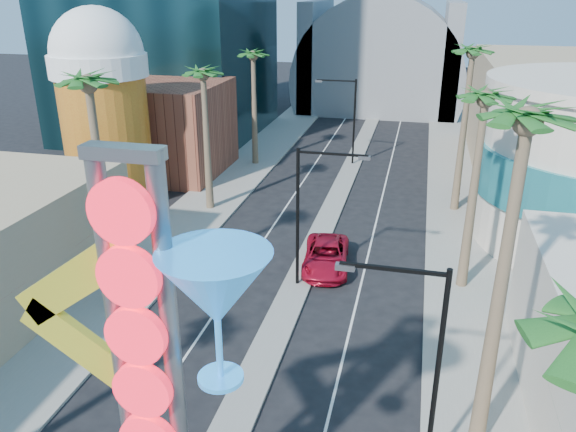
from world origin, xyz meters
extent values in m
cube|color=gray|center=(-9.50, 35.00, 0.07)|extent=(5.00, 100.00, 0.15)
cube|color=gray|center=(9.50, 35.00, 0.07)|extent=(5.00, 100.00, 0.15)
cube|color=gray|center=(0.00, 38.00, 0.07)|extent=(1.60, 84.00, 0.15)
cube|color=brown|center=(-16.00, 38.00, 4.00)|extent=(10.00, 10.00, 8.00)
cube|color=tan|center=(16.00, 48.00, 5.00)|extent=(10.00, 20.00, 10.00)
cylinder|color=#AE4717|center=(-17.00, 30.00, 5.00)|extent=(6.40, 6.40, 10.00)
cylinder|color=white|center=(-17.00, 30.00, 10.40)|extent=(7.00, 7.00, 1.60)
sphere|color=white|center=(-17.00, 30.00, 11.20)|extent=(6.60, 6.60, 6.60)
cylinder|color=slate|center=(0.00, 72.00, 4.00)|extent=(22.00, 16.00, 22.00)
cube|color=slate|center=(-9.00, 72.00, 7.00)|extent=(2.00, 16.00, 14.00)
cube|color=slate|center=(9.00, 72.00, 7.00)|extent=(2.00, 16.00, 14.00)
cylinder|color=slate|center=(-0.70, 3.00, 6.50)|extent=(0.44, 0.44, 12.00)
cylinder|color=slate|center=(0.70, 3.00, 6.50)|extent=(0.44, 0.44, 12.00)
cube|color=slate|center=(0.00, 3.00, 12.40)|extent=(1.80, 0.50, 0.30)
cylinder|color=red|center=(0.00, 2.65, 11.20)|extent=(1.50, 0.25, 1.50)
cylinder|color=red|center=(0.00, 2.65, 9.65)|extent=(1.50, 0.25, 1.50)
cylinder|color=red|center=(0.00, 2.65, 8.10)|extent=(1.50, 0.25, 1.50)
cylinder|color=red|center=(0.00, 2.65, 6.55)|extent=(1.50, 0.25, 1.50)
cube|color=yellow|center=(-1.60, 3.00, 9.20)|extent=(3.47, 0.25, 2.80)
cube|color=yellow|center=(-1.60, 3.00, 7.20)|extent=(3.47, 0.25, 2.80)
cone|color=#2684D8|center=(1.90, 3.00, 9.40)|extent=(2.60, 2.60, 1.80)
cylinder|color=#2684D8|center=(1.90, 3.00, 7.80)|extent=(0.16, 0.16, 1.60)
cylinder|color=#2684D8|center=(1.90, 3.00, 7.00)|extent=(1.10, 1.10, 0.12)
cylinder|color=black|center=(0.00, 20.00, 4.00)|extent=(0.18, 0.18, 8.00)
cube|color=black|center=(1.80, 20.00, 7.80)|extent=(3.60, 0.12, 0.12)
cube|color=slate|center=(3.40, 20.00, 7.70)|extent=(0.60, 0.25, 0.18)
cylinder|color=black|center=(0.00, 44.00, 4.00)|extent=(0.18, 0.18, 8.00)
cube|color=black|center=(-1.80, 44.00, 7.80)|extent=(3.60, 0.12, 0.12)
cube|color=slate|center=(-3.40, 44.00, 7.70)|extent=(0.60, 0.25, 0.18)
cylinder|color=black|center=(7.20, 8.00, 4.00)|extent=(0.18, 0.18, 8.00)
cube|color=black|center=(5.58, 8.00, 7.80)|extent=(3.24, 0.12, 0.12)
cube|color=slate|center=(4.14, 8.00, 7.70)|extent=(0.60, 0.25, 0.18)
cylinder|color=brown|center=(-9.00, 16.00, 5.75)|extent=(0.40, 0.40, 11.50)
sphere|color=#1C531B|center=(-9.00, 16.00, 11.50)|extent=(2.40, 2.40, 2.40)
cylinder|color=brown|center=(-9.00, 30.00, 5.00)|extent=(0.40, 0.40, 10.00)
sphere|color=#1C531B|center=(-9.00, 30.00, 10.00)|extent=(2.40, 2.40, 2.40)
cylinder|color=brown|center=(-9.00, 42.00, 5.00)|extent=(0.40, 0.40, 10.00)
sphere|color=#1C531B|center=(-9.00, 42.00, 10.00)|extent=(2.40, 2.40, 2.40)
cylinder|color=brown|center=(9.00, 10.00, 6.00)|extent=(0.40, 0.40, 12.00)
sphere|color=#1C531B|center=(9.00, 10.00, 12.00)|extent=(2.40, 2.40, 2.40)
cylinder|color=brown|center=(9.00, 22.00, 5.25)|extent=(0.40, 0.40, 10.50)
sphere|color=#1C531B|center=(9.00, 22.00, 10.50)|extent=(2.40, 2.40, 2.40)
cylinder|color=brown|center=(9.00, 34.00, 5.75)|extent=(0.40, 0.40, 11.50)
sphere|color=#1C531B|center=(9.00, 34.00, 11.50)|extent=(2.40, 2.40, 2.40)
imported|color=#B80E28|center=(1.20, 22.50, 0.78)|extent=(3.24, 5.91, 1.57)
camera|label=1|loc=(6.00, -7.22, 15.58)|focal=35.00mm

